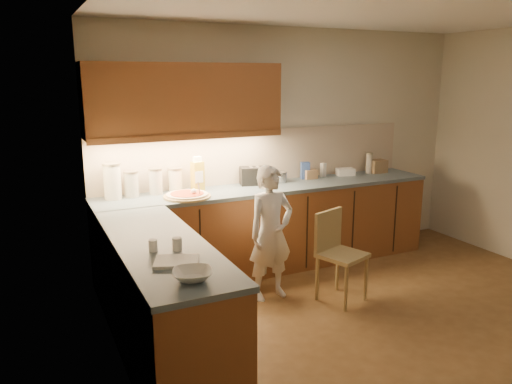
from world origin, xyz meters
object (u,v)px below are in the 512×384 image
Objects in this scene: child at (271,233)px; oil_jug at (198,175)px; toaster at (254,176)px; pizza_on_board at (187,195)px; wooden_chair at (337,249)px.

child is 3.59× the size of oil_jug.
oil_jug is 1.07× the size of toaster.
toaster is at bearing 1.93° from oil_jug.
pizza_on_board is 0.90m from child.
pizza_on_board is 0.54× the size of wooden_chair.
child reaches higher than toaster.
pizza_on_board is at bearing -128.94° from oil_jug.
child is at bearing 132.18° from wooden_chair.
child reaches higher than wooden_chair.
pizza_on_board is 0.36× the size of child.
oil_jug is (-0.43, 0.81, 0.44)m from child.
wooden_chair is 1.59m from oil_jug.
toaster is at bearing 16.89° from pizza_on_board.
wooden_chair is (1.16, -0.87, -0.45)m from pizza_on_board.
oil_jug reaches higher than pizza_on_board.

